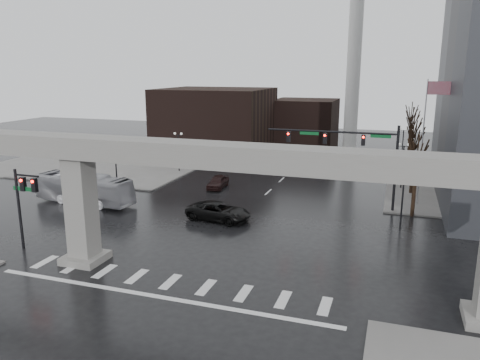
{
  "coord_description": "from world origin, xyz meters",
  "views": [
    {
      "loc": [
        12.71,
        -25.03,
        12.92
      ],
      "look_at": [
        1.39,
        8.41,
        4.5
      ],
      "focal_mm": 35.0,
      "sensor_mm": 36.0,
      "label": 1
    }
  ],
  "objects_px": {
    "signal_mast_arm": "(354,147)",
    "far_car": "(218,182)",
    "city_bus": "(84,189)",
    "pickup_truck": "(219,211)"
  },
  "relations": [
    {
      "from": "signal_mast_arm",
      "to": "far_car",
      "type": "relative_size",
      "value": 2.94
    },
    {
      "from": "signal_mast_arm",
      "to": "far_car",
      "type": "distance_m",
      "value": 15.91
    },
    {
      "from": "signal_mast_arm",
      "to": "far_car",
      "type": "xyz_separation_m",
      "value": [
        -14.76,
        3.02,
        -5.13
      ]
    },
    {
      "from": "city_bus",
      "to": "far_car",
      "type": "relative_size",
      "value": 2.56
    },
    {
      "from": "pickup_truck",
      "to": "city_bus",
      "type": "relative_size",
      "value": 0.54
    },
    {
      "from": "signal_mast_arm",
      "to": "pickup_truck",
      "type": "height_order",
      "value": "signal_mast_arm"
    },
    {
      "from": "pickup_truck",
      "to": "city_bus",
      "type": "distance_m",
      "value": 14.39
    },
    {
      "from": "pickup_truck",
      "to": "far_car",
      "type": "xyz_separation_m",
      "value": [
        -4.19,
        10.48,
        -0.09
      ]
    },
    {
      "from": "signal_mast_arm",
      "to": "pickup_truck",
      "type": "distance_m",
      "value": 13.88
    },
    {
      "from": "far_car",
      "to": "city_bus",
      "type": "bearing_deg",
      "value": -139.46
    }
  ]
}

